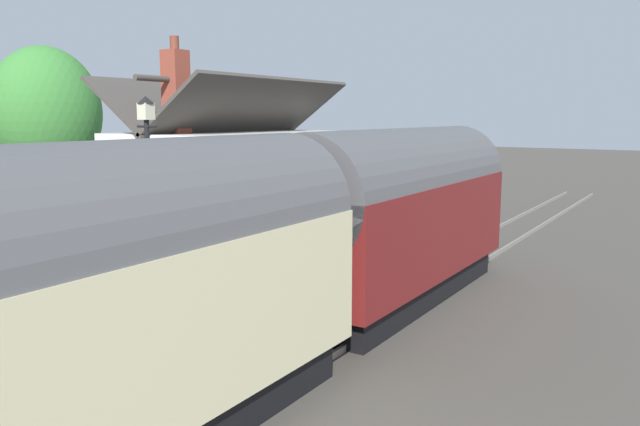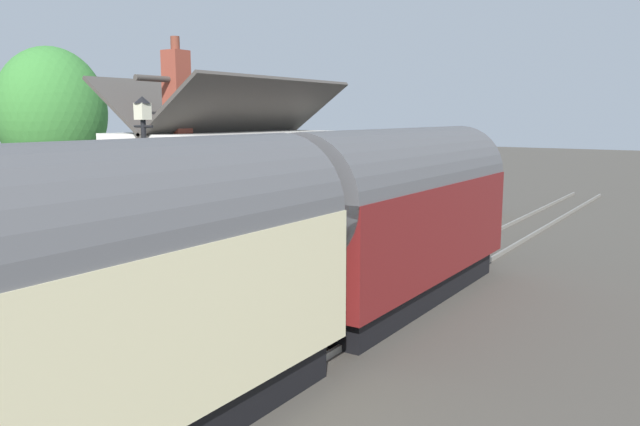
# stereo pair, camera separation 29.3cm
# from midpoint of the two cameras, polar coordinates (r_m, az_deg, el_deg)

# --- Properties ---
(ground_plane) EXTENTS (160.00, 160.00, 0.00)m
(ground_plane) POSITION_cam_midpoint_polar(r_m,az_deg,el_deg) (15.68, 1.68, -8.26)
(ground_plane) COLOR #4C473F
(platform) EXTENTS (32.00, 5.78, 0.99)m
(platform) POSITION_cam_midpoint_polar(r_m,az_deg,el_deg) (17.78, -9.18, -4.64)
(platform) COLOR gray
(platform) RESTS_ON ground
(platform_edge_coping) EXTENTS (32.00, 0.36, 0.02)m
(platform_edge_coping) POSITION_cam_midpoint_polar(r_m,az_deg,el_deg) (16.03, -1.94, -4.18)
(platform_edge_coping) COLOR beige
(platform_edge_coping) RESTS_ON platform
(rail_near) EXTENTS (52.00, 0.08, 0.14)m
(rail_near) POSITION_cam_midpoint_polar(r_m,az_deg,el_deg) (14.94, 7.09, -8.93)
(rail_near) COLOR gray
(rail_near) RESTS_ON ground
(rail_far) EXTENTS (52.00, 0.08, 0.14)m
(rail_far) POSITION_cam_midpoint_polar(r_m,az_deg,el_deg) (15.57, 2.26, -8.12)
(rail_far) COLOR gray
(rail_far) RESTS_ON ground
(train) EXTENTS (17.27, 2.73, 4.32)m
(train) POSITION_cam_midpoint_polar(r_m,az_deg,el_deg) (12.06, -2.37, -2.65)
(train) COLOR black
(train) RESTS_ON ground
(station_building) EXTENTS (6.84, 4.27, 5.73)m
(station_building) POSITION_cam_midpoint_polar(r_m,az_deg,el_deg) (19.03, -8.88, 2.98)
(station_building) COLOR white
(station_building) RESTS_ON platform
(bench_platform_end) EXTENTS (1.42, 0.50, 0.88)m
(bench_platform_end) POSITION_cam_midpoint_polar(r_m,az_deg,el_deg) (12.45, -25.43, -6.70)
(bench_platform_end) COLOR #26727F
(bench_platform_end) RESTS_ON platform
(bench_near_building) EXTENTS (1.40, 0.44, 0.88)m
(bench_near_building) POSITION_cam_midpoint_polar(r_m,az_deg,el_deg) (23.23, 5.76, 1.05)
(bench_near_building) COLOR #26727F
(bench_near_building) RESTS_ON platform
(planter_by_door) EXTENTS (0.49, 0.49, 0.81)m
(planter_by_door) POSITION_cam_midpoint_polar(r_m,az_deg,el_deg) (26.48, 7.42, 1.86)
(planter_by_door) COLOR black
(planter_by_door) RESTS_ON platform
(planter_bench_left) EXTENTS (1.07, 0.32, 0.64)m
(planter_bench_left) POSITION_cam_midpoint_polar(r_m,az_deg,el_deg) (23.81, 8.32, 0.78)
(planter_bench_left) COLOR black
(planter_bench_left) RESTS_ON platform
(planter_edge_near) EXTENTS (0.43, 0.43, 0.62)m
(planter_edge_near) POSITION_cam_midpoint_polar(r_m,az_deg,el_deg) (21.28, 4.41, -0.06)
(planter_edge_near) COLOR teal
(planter_edge_near) RESTS_ON platform
(planter_under_sign) EXTENTS (0.58, 0.58, 0.84)m
(planter_under_sign) POSITION_cam_midpoint_polar(r_m,az_deg,el_deg) (23.17, -1.50, 0.95)
(planter_under_sign) COLOR gray
(planter_under_sign) RESTS_ON platform
(planter_edge_far) EXTENTS (0.36, 0.36, 0.65)m
(planter_edge_far) POSITION_cam_midpoint_polar(r_m,az_deg,el_deg) (25.42, 3.01, 1.42)
(planter_edge_far) COLOR gray
(planter_edge_far) RESTS_ON platform
(lamp_post_platform) EXTENTS (0.32, 0.50, 4.01)m
(lamp_post_platform) POSITION_cam_midpoint_polar(r_m,az_deg,el_deg) (12.63, -16.11, 4.62)
(lamp_post_platform) COLOR black
(lamp_post_platform) RESTS_ON platform
(station_sign_board) EXTENTS (0.96, 0.06, 1.57)m
(station_sign_board) POSITION_cam_midpoint_polar(r_m,az_deg,el_deg) (19.01, 2.38, 1.50)
(station_sign_board) COLOR black
(station_sign_board) RESTS_ON platform
(tree_far_right) EXTENTS (4.53, 3.98, 7.39)m
(tree_far_right) POSITION_cam_midpoint_polar(r_m,az_deg,el_deg) (27.81, -24.07, 8.44)
(tree_far_right) COLOR #4C3828
(tree_far_right) RESTS_ON ground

